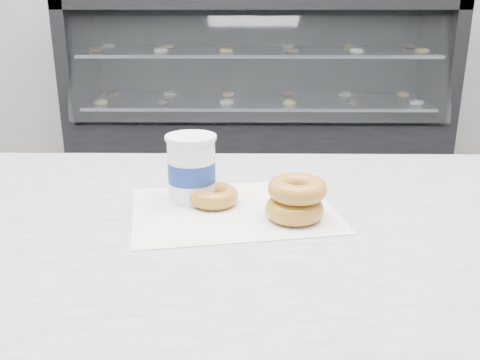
# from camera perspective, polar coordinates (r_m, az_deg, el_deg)

# --- Properties ---
(display_case) EXTENTS (2.40, 0.74, 1.25)m
(display_case) POSITION_cam_1_polar(r_m,az_deg,el_deg) (3.61, 1.87, 7.02)
(display_case) COLOR black
(display_case) RESTS_ON ground
(wax_paper) EXTENTS (0.38, 0.32, 0.00)m
(wax_paper) POSITION_cam_1_polar(r_m,az_deg,el_deg) (0.91, -0.68, -3.20)
(wax_paper) COLOR silver
(wax_paper) RESTS_ON counter
(donut_single) EXTENTS (0.09, 0.09, 0.03)m
(donut_single) POSITION_cam_1_polar(r_m,az_deg,el_deg) (0.93, -2.85, -1.69)
(donut_single) COLOR #BD7934
(donut_single) RESTS_ON wax_paper
(donut_stack) EXTENTS (0.13, 0.13, 0.07)m
(donut_stack) POSITION_cam_1_polar(r_m,az_deg,el_deg) (0.87, 5.98, -2.01)
(donut_stack) COLOR #BD7934
(donut_stack) RESTS_ON wax_paper
(coffee_cup) EXTENTS (0.09, 0.09, 0.12)m
(coffee_cup) POSITION_cam_1_polar(r_m,az_deg,el_deg) (0.94, -5.18, 1.31)
(coffee_cup) COLOR white
(coffee_cup) RESTS_ON counter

